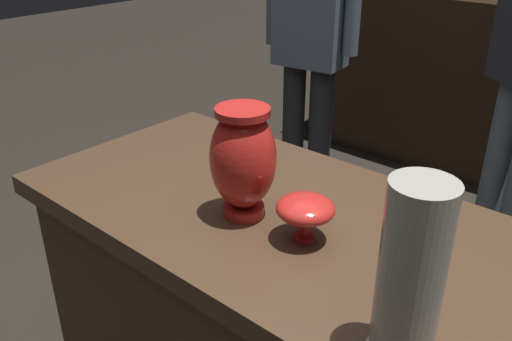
{
  "coord_description": "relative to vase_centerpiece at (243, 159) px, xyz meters",
  "views": [
    {
      "loc": [
        0.7,
        -0.85,
        1.43
      ],
      "look_at": [
        -0.01,
        -0.03,
        0.9
      ],
      "focal_mm": 37.95,
      "sensor_mm": 36.0,
      "label": 1
    }
  ],
  "objects": [
    {
      "name": "vase_centerpiece",
      "position": [
        0.0,
        0.0,
        0.0
      ],
      "size": [
        0.15,
        0.15,
        0.25
      ],
      "color": "red",
      "rests_on": "display_plinth"
    },
    {
      "name": "vase_left_accent",
      "position": [
        0.47,
        -0.15,
        0.01
      ],
      "size": [
        0.11,
        0.11,
        0.3
      ],
      "color": "gray",
      "rests_on": "display_plinth"
    },
    {
      "name": "vase_tall_behind",
      "position": [
        0.16,
        0.01,
        -0.07
      ],
      "size": [
        0.12,
        0.12,
        0.1
      ],
      "color": "red",
      "rests_on": "display_plinth"
    },
    {
      "name": "visitor_near_left",
      "position": [
        -0.74,
        1.27,
        -0.04
      ],
      "size": [
        0.47,
        0.22,
        1.53
      ],
      "rotation": [
        0.0,
        0.0,
        3.27
      ],
      "color": "#232328",
      "rests_on": "ground_plane"
    },
    {
      "name": "display_plinth",
      "position": [
        0.01,
        0.07,
        -0.53
      ],
      "size": [
        1.2,
        0.64,
        0.8
      ],
      "color": "#422D1E",
      "rests_on": "ground_plane"
    }
  ]
}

